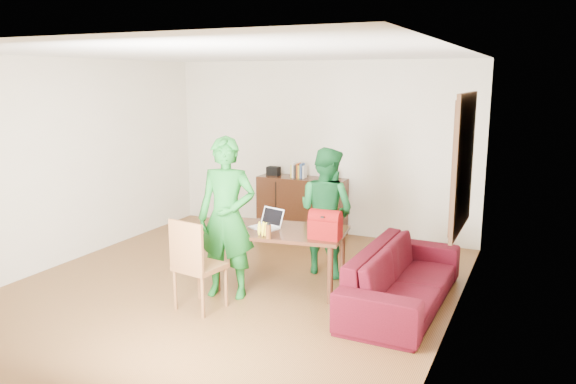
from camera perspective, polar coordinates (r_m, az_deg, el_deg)
The scene contains 10 objects.
room at distance 6.55m, azimuth -5.17°, elevation 1.54°, with size 5.20×5.70×2.90m.
table at distance 6.58m, azimuth -0.73°, elevation -4.54°, with size 1.60×1.05×0.70m.
chair at distance 6.14m, azimuth -8.99°, elevation -9.07°, with size 0.52×0.50×1.00m.
person_near at distance 6.29m, azimuth -6.23°, elevation -2.63°, with size 0.66×0.43×1.82m, color #155F1B.
person_far at distance 7.05m, azimuth 3.89°, elevation -1.92°, with size 0.78×0.61×1.60m, color #135724.
laptop at distance 6.60m, azimuth -2.45°, elevation -3.35°, with size 0.37×0.31×0.23m.
bananas at distance 6.30m, azimuth -2.60°, elevation -4.19°, with size 0.17×0.10×0.06m, color yellow, non-canonical shape.
bottle at distance 6.17m, azimuth -2.00°, elevation -3.96°, with size 0.06×0.06×0.18m, color #5C3015.
red_bag at distance 6.18m, azimuth 3.81°, elevation -3.59°, with size 0.34×0.20×0.25m, color maroon.
sofa at distance 6.28m, azimuth 11.61°, elevation -8.45°, with size 2.16×0.85×0.63m, color #3F0B08.
Camera 1 is at (3.25, -5.45, 2.44)m, focal length 35.00 mm.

